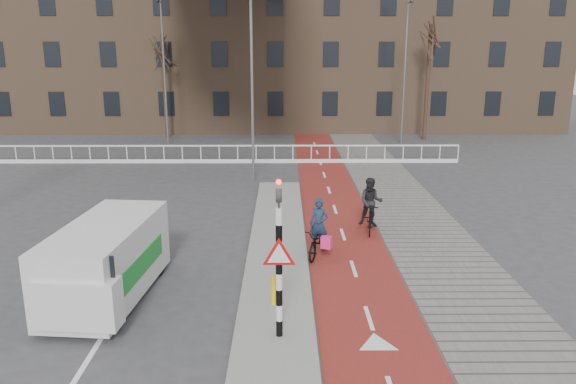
{
  "coord_description": "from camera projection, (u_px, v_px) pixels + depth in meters",
  "views": [
    {
      "loc": [
        -0.5,
        -12.97,
        6.21
      ],
      "look_at": [
        -0.36,
        5.0,
        1.5
      ],
      "focal_mm": 35.0,
      "sensor_mm": 36.0,
      "label": 1
    }
  ],
  "objects": [
    {
      "name": "bike_lane",
      "position": [
        331.0,
        196.0,
        23.81
      ],
      "size": [
        2.5,
        60.0,
        0.01
      ],
      "primitive_type": "cube",
      "color": "maroon",
      "rests_on": "ground"
    },
    {
      "name": "bollard",
      "position": [
        273.0,
        290.0,
        13.54
      ],
      "size": [
        0.12,
        0.12,
        0.72
      ],
      "primitive_type": "cylinder",
      "color": "yellow",
      "rests_on": "curb_island"
    },
    {
      "name": "streetlight_near",
      "position": [
        252.0,
        88.0,
        25.48
      ],
      "size": [
        0.12,
        0.12,
        8.62
      ],
      "primitive_type": "cylinder",
      "color": "slate",
      "rests_on": "ground"
    },
    {
      "name": "curb_island",
      "position": [
        278.0,
        243.0,
        17.98
      ],
      "size": [
        1.8,
        16.0,
        0.12
      ],
      "primitive_type": "cube",
      "color": "gray",
      "rests_on": "ground"
    },
    {
      "name": "cyclist_far",
      "position": [
        371.0,
        210.0,
        19.03
      ],
      "size": [
        0.9,
        1.82,
        1.9
      ],
      "rotation": [
        0.0,
        0.0,
        -0.16
      ],
      "color": "black",
      "rests_on": "bike_lane"
    },
    {
      "name": "tree_mid",
      "position": [
        165.0,
        87.0,
        37.91
      ],
      "size": [
        0.23,
        0.23,
        6.95
      ],
      "primitive_type": "cylinder",
      "color": "#311E16",
      "rests_on": "ground"
    },
    {
      "name": "traffic_signal",
      "position": [
        279.0,
        255.0,
        11.66
      ],
      "size": [
        0.8,
        0.8,
        3.68
      ],
      "color": "black",
      "rests_on": "curb_island"
    },
    {
      "name": "ground",
      "position": [
        304.0,
        300.0,
        14.13
      ],
      "size": [
        120.0,
        120.0,
        0.0
      ],
      "primitive_type": "plane",
      "color": "#38383A",
      "rests_on": "ground"
    },
    {
      "name": "townhouse_row",
      "position": [
        251.0,
        24.0,
        43.07
      ],
      "size": [
        46.0,
        10.0,
        15.9
      ],
      "color": "#7F6047",
      "rests_on": "ground"
    },
    {
      "name": "streetlight_left",
      "position": [
        165.0,
        74.0,
        35.52
      ],
      "size": [
        0.12,
        0.12,
        8.89
      ],
      "primitive_type": "cylinder",
      "color": "slate",
      "rests_on": "ground"
    },
    {
      "name": "railing",
      "position": [
        201.0,
        157.0,
        30.45
      ],
      "size": [
        28.0,
        0.1,
        0.99
      ],
      "color": "silver",
      "rests_on": "ground"
    },
    {
      "name": "tree_right",
      "position": [
        427.0,
        83.0,
        37.17
      ],
      "size": [
        0.25,
        0.25,
        7.52
      ],
      "primitive_type": "cylinder",
      "color": "#311E16",
      "rests_on": "ground"
    },
    {
      "name": "van",
      "position": [
        107.0,
        260.0,
        13.99
      ],
      "size": [
        2.22,
        4.67,
        1.94
      ],
      "rotation": [
        0.0,
        0.0,
        -0.09
      ],
      "color": "silver",
      "rests_on": "ground"
    },
    {
      "name": "cyclist_near",
      "position": [
        319.0,
        237.0,
        16.88
      ],
      "size": [
        1.15,
        1.8,
        1.8
      ],
      "rotation": [
        0.0,
        0.0,
        -0.36
      ],
      "color": "black",
      "rests_on": "bike_lane"
    },
    {
      "name": "sidewalk",
      "position": [
        397.0,
        196.0,
        23.83
      ],
      "size": [
        3.0,
        60.0,
        0.01
      ],
      "primitive_type": "cube",
      "color": "slate",
      "rests_on": "ground"
    },
    {
      "name": "streetlight_right",
      "position": [
        405.0,
        74.0,
        35.32
      ],
      "size": [
        0.12,
        0.12,
        8.85
      ],
      "primitive_type": "cylinder",
      "color": "slate",
      "rests_on": "ground"
    }
  ]
}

